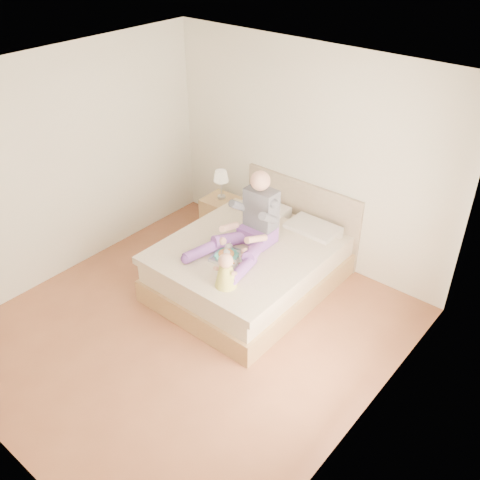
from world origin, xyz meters
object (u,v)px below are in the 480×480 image
Objects in this scene: nightstand at (222,218)px; adult at (250,226)px; tray at (234,256)px; baby at (226,273)px; bed at (253,262)px.

nightstand is 1.35m from adult.
baby is (0.25, -0.41, 0.13)m from tray.
tray is 1.32× the size of baby.
nightstand is 1.50× the size of baby.
tray is at bearing -86.58° from adult.
adult is at bearing -36.03° from nightstand.
bed is 4.26× the size of tray.
baby is (0.27, -0.73, -0.11)m from adult.
adult is at bearing -76.08° from bed.
adult is 0.78m from baby.
bed reaches higher than baby.
adult is (1.02, -0.66, 0.59)m from nightstand.
baby is (0.29, -0.82, 0.45)m from bed.
baby is at bearing -70.57° from tray.
adult reaches higher than bed.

